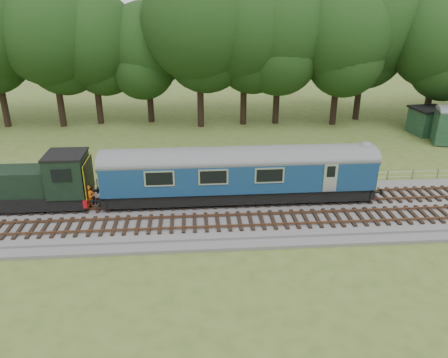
{
  "coord_description": "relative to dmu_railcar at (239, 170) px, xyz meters",
  "views": [
    {
      "loc": [
        -4.89,
        -25.45,
        13.47
      ],
      "look_at": [
        -2.87,
        1.4,
        2.0
      ],
      "focal_mm": 35.0,
      "sensor_mm": 36.0,
      "label": 1
    }
  ],
  "objects": [
    {
      "name": "fence",
      "position": [
        1.85,
        3.1,
        -2.61
      ],
      "size": [
        64.0,
        0.12,
        1.0
      ],
      "primitive_type": null,
      "color": "#6B6054",
      "rests_on": "ground"
    },
    {
      "name": "worker",
      "position": [
        -9.84,
        -0.7,
        -1.38
      ],
      "size": [
        0.71,
        0.54,
        1.75
      ],
      "primitive_type": "imported",
      "rotation": [
        0.0,
        0.0,
        0.21
      ],
      "color": "#DD5D0B",
      "rests_on": "ballast"
    },
    {
      "name": "track_north",
      "position": [
        1.85,
        -0.0,
        -2.19
      ],
      "size": [
        67.2,
        2.4,
        0.21
      ],
      "color": "black",
      "rests_on": "ballast"
    },
    {
      "name": "shunter_loco",
      "position": [
        -13.93,
        0.0,
        -0.63
      ],
      "size": [
        8.92,
        2.6,
        3.38
      ],
      "color": "black",
      "rests_on": "ground"
    },
    {
      "name": "dmu_railcar",
      "position": [
        0.0,
        0.0,
        0.0
      ],
      "size": [
        18.05,
        2.86,
        3.88
      ],
      "color": "black",
      "rests_on": "ground"
    },
    {
      "name": "ballast",
      "position": [
        1.85,
        -1.4,
        -2.43
      ],
      "size": [
        70.0,
        7.0,
        0.35
      ],
      "primitive_type": "cube",
      "color": "#4C4C4F",
      "rests_on": "ground"
    },
    {
      "name": "track_south",
      "position": [
        1.85,
        -3.0,
        -2.19
      ],
      "size": [
        67.2,
        2.4,
        0.21
      ],
      "color": "black",
      "rests_on": "ballast"
    },
    {
      "name": "ground",
      "position": [
        1.85,
        -1.4,
        -2.61
      ],
      "size": [
        120.0,
        120.0,
        0.0
      ],
      "primitive_type": "plane",
      "color": "#425720",
      "rests_on": "ground"
    },
    {
      "name": "shed",
      "position": [
        21.29,
        15.18,
        -1.22
      ],
      "size": [
        3.71,
        3.71,
        2.73
      ],
      "rotation": [
        0.0,
        0.0,
        0.12
      ],
      "color": "#193720",
      "rests_on": "ground"
    },
    {
      "name": "tree_line",
      "position": [
        1.85,
        20.6,
        -2.61
      ],
      "size": [
        70.0,
        8.0,
        18.0
      ],
      "primitive_type": null,
      "color": "black",
      "rests_on": "ground"
    }
  ]
}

